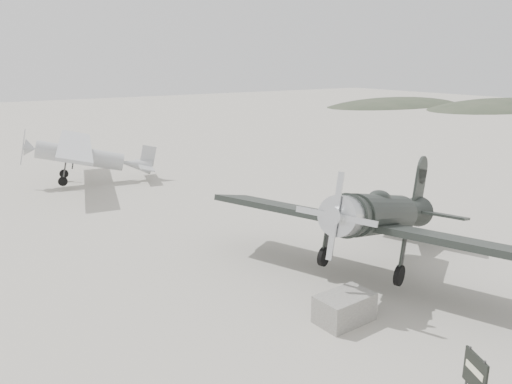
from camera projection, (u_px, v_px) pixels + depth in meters
ground at (320, 234)px, 20.89m from camera, size 160.00×160.00×0.00m
hill_east_north at (502, 107)px, 75.41m from camera, size 36.00×18.00×6.00m
hill_northeast at (395, 105)px, 79.76m from camera, size 32.00×16.00×5.20m
lowwing_monoplane at (383, 215)px, 16.90m from camera, size 8.47×11.37×3.72m
highwing_monoplane at (86, 153)px, 28.87m from camera, size 7.37×10.29×2.91m
equipment_block at (344, 308)px, 13.83m from camera, size 1.64×1.07×0.79m
sign_board at (475, 373)px, 10.50m from camera, size 0.38×0.74×1.14m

